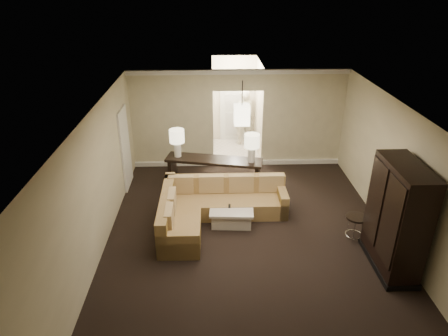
{
  "coord_description": "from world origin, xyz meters",
  "views": [
    {
      "loc": [
        -0.79,
        -6.71,
        5.06
      ],
      "look_at": [
        -0.5,
        1.2,
        1.22
      ],
      "focal_mm": 32.0,
      "sensor_mm": 36.0,
      "label": 1
    }
  ],
  "objects_px": {
    "console_table": "(214,172)",
    "drink_table": "(356,223)",
    "armoire": "(396,220)",
    "person": "(244,114)",
    "coffee_table": "(232,212)",
    "sectional_sofa": "(211,207)"
  },
  "relations": [
    {
      "from": "console_table",
      "to": "drink_table",
      "type": "height_order",
      "value": "console_table"
    },
    {
      "from": "console_table",
      "to": "drink_table",
      "type": "relative_size",
      "value": 4.46
    },
    {
      "from": "drink_table",
      "to": "armoire",
      "type": "bearing_deg",
      "value": -66.79
    },
    {
      "from": "console_table",
      "to": "person",
      "type": "bearing_deg",
      "value": 84.69
    },
    {
      "from": "person",
      "to": "armoire",
      "type": "bearing_deg",
      "value": 94.48
    },
    {
      "from": "coffee_table",
      "to": "armoire",
      "type": "xyz_separation_m",
      "value": [
        2.92,
        -1.68,
        0.82
      ]
    },
    {
      "from": "armoire",
      "to": "drink_table",
      "type": "xyz_separation_m",
      "value": [
        -0.37,
        0.86,
        -0.62
      ]
    },
    {
      "from": "armoire",
      "to": "coffee_table",
      "type": "bearing_deg",
      "value": 150.17
    },
    {
      "from": "console_table",
      "to": "sectional_sofa",
      "type": "bearing_deg",
      "value": -81.99
    },
    {
      "from": "sectional_sofa",
      "to": "armoire",
      "type": "relative_size",
      "value": 1.33
    },
    {
      "from": "coffee_table",
      "to": "console_table",
      "type": "distance_m",
      "value": 1.43
    },
    {
      "from": "console_table",
      "to": "person",
      "type": "xyz_separation_m",
      "value": [
        1.01,
        3.26,
        0.45
      ]
    },
    {
      "from": "drink_table",
      "to": "console_table",
      "type": "bearing_deg",
      "value": 143.64
    },
    {
      "from": "console_table",
      "to": "person",
      "type": "height_order",
      "value": "person"
    },
    {
      "from": "coffee_table",
      "to": "person",
      "type": "height_order",
      "value": "person"
    },
    {
      "from": "person",
      "to": "coffee_table",
      "type": "bearing_deg",
      "value": 66.57
    },
    {
      "from": "armoire",
      "to": "drink_table",
      "type": "bearing_deg",
      "value": 113.21
    },
    {
      "from": "sectional_sofa",
      "to": "coffee_table",
      "type": "bearing_deg",
      "value": -1.0
    },
    {
      "from": "person",
      "to": "console_table",
      "type": "bearing_deg",
      "value": 57.26
    },
    {
      "from": "coffee_table",
      "to": "person",
      "type": "xyz_separation_m",
      "value": [
        0.64,
        4.6,
        0.81
      ]
    },
    {
      "from": "sectional_sofa",
      "to": "person",
      "type": "bearing_deg",
      "value": 76.63
    },
    {
      "from": "sectional_sofa",
      "to": "drink_table",
      "type": "distance_m",
      "value": 3.13
    }
  ]
}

